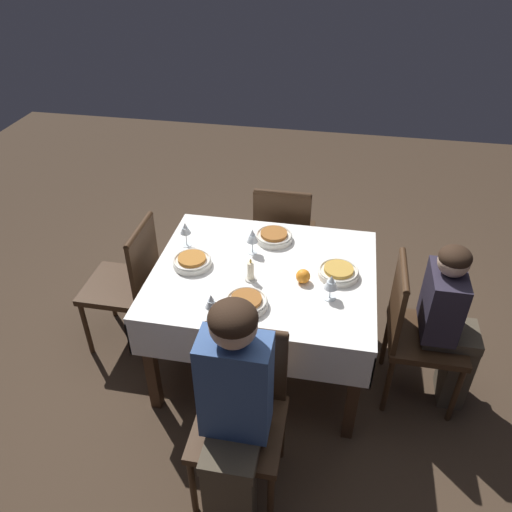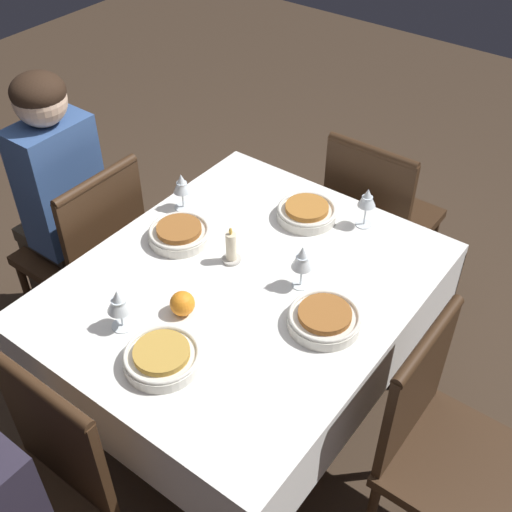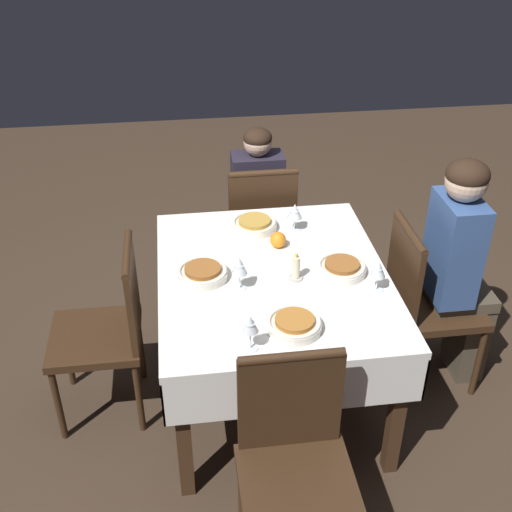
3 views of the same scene
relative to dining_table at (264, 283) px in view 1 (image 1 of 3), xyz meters
name	(u,v)px [view 1 (image 1 of 3)]	position (x,y,z in m)	size (l,w,h in m)	color
ground_plane	(263,360)	(0.00, 0.00, -0.64)	(8.00, 8.00, 0.00)	#3D2D21
dining_table	(264,283)	(0.00, 0.00, 0.00)	(1.24, 1.04, 0.73)	white
chair_north	(242,408)	(-0.03, 0.76, -0.14)	(0.42, 0.42, 0.90)	#382314
chair_west	(415,328)	(-0.86, 0.06, -0.14)	(0.42, 0.42, 0.90)	#382314
chair_south	(283,233)	(-0.01, -0.76, -0.14)	(0.42, 0.42, 0.90)	#382314
chair_east	(129,280)	(0.86, -0.05, -0.14)	(0.42, 0.42, 0.90)	#382314
person_adult_denim	(233,408)	(-0.03, 0.91, 0.05)	(0.30, 0.34, 1.22)	#4C4233
person_child_dark	(449,321)	(-1.03, 0.06, -0.06)	(0.33, 0.30, 1.05)	#4C4233
bowl_north	(246,302)	(0.04, 0.31, 0.12)	(0.22, 0.22, 0.06)	silver
wine_glass_north	(211,302)	(0.19, 0.43, 0.19)	(0.07, 0.07, 0.15)	white
bowl_west	(338,272)	(-0.41, -0.03, 0.12)	(0.23, 0.23, 0.06)	silver
wine_glass_west	(331,283)	(-0.38, 0.17, 0.19)	(0.08, 0.08, 0.15)	white
bowl_south	(274,236)	(-0.01, -0.32, 0.12)	(0.23, 0.23, 0.06)	silver
wine_glass_south	(252,236)	(0.10, -0.16, 0.21)	(0.07, 0.07, 0.16)	white
bowl_east	(192,261)	(0.41, 0.02, 0.12)	(0.22, 0.22, 0.06)	silver
wine_glass_east	(185,229)	(0.50, -0.17, 0.20)	(0.06, 0.06, 0.16)	white
candle_centerpiece	(251,272)	(0.06, 0.09, 0.14)	(0.07, 0.07, 0.14)	beige
orange_fruit	(303,276)	(-0.23, 0.06, 0.13)	(0.08, 0.08, 0.08)	orange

